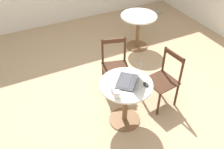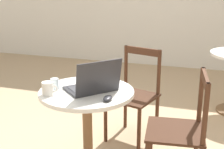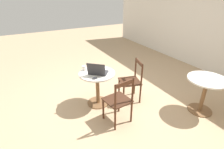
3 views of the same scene
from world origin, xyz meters
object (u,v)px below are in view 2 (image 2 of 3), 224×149
(chair_near_right, at_px, (181,131))
(chair_near_back, at_px, (134,95))
(cafe_table_near, at_px, (87,114))
(laptop, at_px, (93,85))
(mouse, at_px, (108,98))
(drinking_glass, at_px, (55,84))
(mug, at_px, (48,89))

(chair_near_right, bearing_deg, chair_near_back, 129.20)
(cafe_table_near, height_order, laptop, laptop)
(mouse, bearing_deg, chair_near_back, 91.03)
(chair_near_back, relative_size, mouse, 9.01)
(chair_near_back, xyz_separation_m, drinking_glass, (-0.44, -0.78, 0.32))
(cafe_table_near, height_order, drinking_glass, drinking_glass)
(cafe_table_near, xyz_separation_m, chair_near_right, (0.71, 0.09, -0.08))
(cafe_table_near, relative_size, chair_near_right, 0.81)
(cafe_table_near, bearing_deg, mug, -142.61)
(laptop, xyz_separation_m, drinking_glass, (-0.29, -0.06, -0.01))
(chair_near_right, distance_m, mug, 1.03)
(mug, bearing_deg, chair_near_back, 64.06)
(laptop, height_order, mouse, laptop)
(chair_near_back, bearing_deg, mouse, -88.97)
(drinking_glass, bearing_deg, chair_near_right, 9.24)
(laptop, distance_m, drinking_glass, 0.30)
(chair_near_right, bearing_deg, cafe_table_near, -172.94)
(chair_near_back, xyz_separation_m, laptop, (-0.15, -0.72, 0.33))
(mug, distance_m, drinking_glass, 0.11)
(mouse, height_order, drinking_glass, drinking_glass)
(laptop, distance_m, mug, 0.33)
(cafe_table_near, distance_m, drinking_glass, 0.35)
(cafe_table_near, distance_m, mouse, 0.34)
(mug, bearing_deg, laptop, 30.84)
(mouse, relative_size, mug, 0.81)
(chair_near_right, xyz_separation_m, mouse, (-0.50, -0.23, 0.29))
(laptop, height_order, drinking_glass, laptop)
(chair_near_right, relative_size, chair_near_back, 1.00)
(laptop, relative_size, mouse, 4.67)
(drinking_glass, bearing_deg, laptop, 11.81)
(chair_near_right, distance_m, chair_near_back, 0.81)
(cafe_table_near, xyz_separation_m, chair_near_back, (0.20, 0.71, -0.08))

